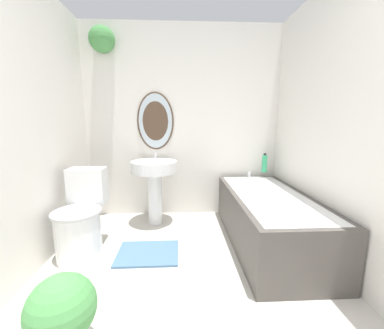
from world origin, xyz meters
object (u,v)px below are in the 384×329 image
bathtub (268,218)px  pedestal_sink (154,177)px  toilet (81,221)px  potted_plant (62,313)px  shampoo_bottle (264,163)px

bathtub → pedestal_sink: bearing=155.4°
toilet → potted_plant: size_ratio=1.73×
potted_plant → toilet: bearing=107.0°
pedestal_sink → potted_plant: (-0.30, -1.65, -0.33)m
bathtub → potted_plant: bathtub is taller
pedestal_sink → bathtub: (1.18, -0.54, -0.31)m
toilet → bathtub: 1.80m
bathtub → potted_plant: bearing=-143.4°
pedestal_sink → bathtub: bearing=-24.6°
shampoo_bottle → potted_plant: 2.50m
pedestal_sink → potted_plant: bearing=-100.5°
shampoo_bottle → potted_plant: (-1.68, -1.80, -0.45)m
toilet → pedestal_sink: bearing=47.0°
potted_plant → bathtub: bearing=36.6°
pedestal_sink → shampoo_bottle: (1.37, 0.15, 0.12)m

